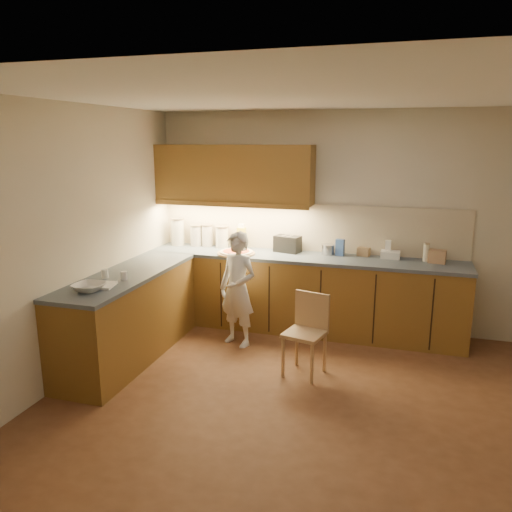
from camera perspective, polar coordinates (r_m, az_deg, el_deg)
name	(u,v)px	position (r m, az deg, el deg)	size (l,w,h in m)	color
room	(307,214)	(4.07, 5.90, 4.83)	(4.54, 4.50, 2.62)	brown
l_counter	(247,300)	(5.76, -1.04, -5.05)	(3.77, 2.62, 0.92)	brown
backsplash	(308,228)	(6.14, 5.95, 3.25)	(3.75, 0.02, 0.58)	beige
upper_cabinets	(234,174)	(6.14, -2.58, 9.32)	(1.95, 0.36, 0.73)	brown
pizza_on_board	(236,253)	(5.97, -2.27, 0.40)	(0.45, 0.45, 0.18)	tan
child	(238,289)	(5.54, -2.10, -3.81)	(0.47, 0.31, 1.29)	white
wooden_chair	(307,328)	(4.96, 5.90, -8.15)	(0.43, 0.43, 0.80)	tan
mixing_bowl	(89,287)	(4.78, -18.57, -3.41)	(0.28, 0.28, 0.07)	silver
canister_a	(178,232)	(6.53, -8.93, 2.78)	(0.18, 0.18, 0.35)	silver
canister_b	(196,235)	(6.47, -6.86, 2.38)	(0.16, 0.16, 0.27)	beige
canister_c	(207,235)	(6.44, -5.59, 2.39)	(0.15, 0.15, 0.28)	silver
canister_d	(222,237)	(6.35, -3.90, 2.23)	(0.17, 0.17, 0.27)	silver
oil_jug	(241,237)	(6.27, -1.68, 2.16)	(0.11, 0.08, 0.31)	gold
toaster	(288,244)	(6.08, 3.63, 1.39)	(0.34, 0.25, 0.20)	black
steel_pot	(328,249)	(6.01, 8.22, 0.76)	(0.16, 0.16, 0.12)	#BABABF
blue_box	(340,247)	(5.97, 9.58, 0.97)	(0.10, 0.07, 0.20)	#33549B
card_box_a	(364,252)	(6.01, 12.20, 0.47)	(0.14, 0.10, 0.10)	#9C7854
white_bottle	(388,249)	(6.00, 14.83, 0.80)	(0.07, 0.07, 0.20)	white
flat_pack	(390,255)	(5.96, 15.10, 0.14)	(0.22, 0.15, 0.09)	silver
tall_jar	(426,252)	(5.92, 18.86, 0.42)	(0.07, 0.07, 0.21)	silver
card_box_b	(437,256)	(5.90, 20.01, -0.05)	(0.18, 0.14, 0.14)	tan
dough_cloth	(98,285)	(4.90, -17.65, -3.20)	(0.31, 0.24, 0.02)	silver
spice_jar_a	(105,274)	(5.17, -16.89, -1.95)	(0.06, 0.06, 0.09)	silver
spice_jar_b	(124,276)	(5.04, -14.86, -2.20)	(0.06, 0.06, 0.08)	white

